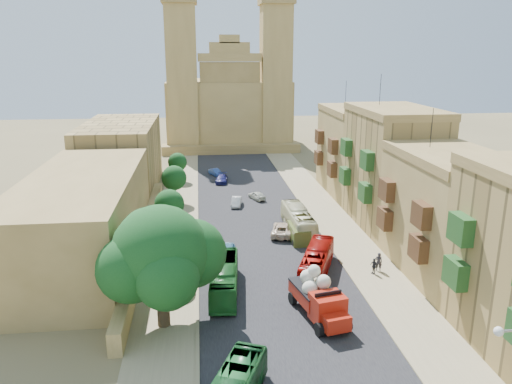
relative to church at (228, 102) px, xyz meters
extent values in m
plane|color=brown|center=(0.00, -78.61, -9.52)|extent=(260.00, 260.00, 0.00)
cube|color=black|center=(0.00, -48.61, -9.51)|extent=(14.00, 140.00, 0.01)
cube|color=#8A7C5A|center=(9.50, -48.61, -9.51)|extent=(5.00, 140.00, 0.01)
cube|color=#8A7C5A|center=(-9.50, -48.61, -9.51)|extent=(5.00, 140.00, 0.01)
cube|color=#8A7C5A|center=(7.00, -48.61, -9.46)|extent=(0.25, 140.00, 0.12)
cube|color=#8A7C5A|center=(-7.00, -48.61, -9.46)|extent=(0.25, 140.00, 0.12)
cube|color=#1F4B1E|center=(11.55, -77.69, -4.96)|extent=(0.90, 2.20, 2.00)
cube|color=#1F4B1E|center=(11.55, -77.69, -1.60)|extent=(0.90, 2.20, 2.00)
cube|color=olive|center=(16.00, -67.61, -4.27)|extent=(8.00, 14.00, 10.50)
cube|color=olive|center=(16.00, -67.61, 1.38)|extent=(8.20, 14.00, 0.80)
cylinder|color=black|center=(15.00, -64.81, 3.58)|extent=(0.06, 0.06, 3.60)
cube|color=#472B17|center=(11.55, -71.53, -5.53)|extent=(0.90, 2.20, 2.00)
cube|color=#472B17|center=(11.55, -63.69, -5.53)|extent=(0.90, 2.20, 2.00)
cube|color=#472B17|center=(11.55, -71.53, -2.59)|extent=(0.90, 2.20, 2.00)
cube|color=#472B17|center=(11.55, -63.69, -2.59)|extent=(0.90, 2.20, 2.00)
cube|color=#9D8047|center=(16.00, -53.61, -3.02)|extent=(8.00, 14.00, 13.00)
cube|color=olive|center=(16.00, -53.61, 3.88)|extent=(8.20, 14.00, 0.80)
cylinder|color=black|center=(15.00, -50.81, 6.08)|extent=(0.06, 0.06, 3.60)
cube|color=#1F4B1E|center=(11.55, -57.53, -4.58)|extent=(0.90, 2.20, 2.00)
cube|color=#1F4B1E|center=(11.55, -49.69, -4.58)|extent=(0.90, 2.20, 2.00)
cube|color=#1F4B1E|center=(11.55, -57.53, -0.94)|extent=(0.90, 2.20, 2.00)
cube|color=#1F4B1E|center=(11.55, -49.69, -0.94)|extent=(0.90, 2.20, 2.00)
cube|color=olive|center=(16.00, -39.61, -3.77)|extent=(8.00, 14.00, 11.50)
cube|color=olive|center=(16.00, -39.61, 2.38)|extent=(8.20, 14.00, 0.80)
cylinder|color=black|center=(15.00, -36.81, 4.58)|extent=(0.06, 0.06, 3.60)
cube|color=#472B17|center=(11.55, -43.53, -5.15)|extent=(0.90, 2.20, 2.00)
cube|color=#472B17|center=(11.55, -35.69, -5.15)|extent=(0.90, 2.20, 2.00)
cube|color=#472B17|center=(11.55, -43.53, -1.93)|extent=(0.90, 2.20, 2.00)
cube|color=#472B17|center=(11.55, -35.69, -1.93)|extent=(0.90, 2.20, 2.00)
cube|color=olive|center=(-12.50, -58.61, -8.62)|extent=(1.00, 40.00, 1.80)
cube|color=olive|center=(-18.00, -60.61, -5.32)|extent=(10.00, 28.00, 8.40)
cube|color=#9D8047|center=(-18.00, -34.61, -4.52)|extent=(10.00, 22.00, 10.00)
cube|color=olive|center=(0.00, 2.39, -2.52)|extent=(26.00, 20.00, 14.00)
cube|color=olive|center=(0.00, -8.11, -8.62)|extent=(28.00, 4.00, 1.80)
cube|color=olive|center=(0.00, -6.41, 0.48)|extent=(12.00, 2.00, 16.00)
cube|color=olive|center=(0.00, -6.41, 9.38)|extent=(12.60, 2.40, 1.60)
cube|color=olive|center=(0.00, -6.41, 11.08)|extent=(8.00, 2.00, 2.40)
cube|color=olive|center=(0.00, -6.41, 12.88)|extent=(4.00, 2.00, 1.60)
cube|color=olive|center=(-9.50, -5.11, 4.98)|extent=(6.00, 6.00, 29.00)
cube|color=olive|center=(-9.50, -5.11, 20.08)|extent=(6.80, 6.80, 1.40)
cube|color=olive|center=(9.50, -5.11, 4.98)|extent=(6.00, 6.00, 29.00)
cube|color=olive|center=(9.50, -5.11, 20.08)|extent=(6.80, 6.80, 1.40)
cylinder|color=#36291B|center=(-9.50, -74.61, -7.73)|extent=(0.94, 0.94, 3.56)
sphere|color=#0E3413|center=(-9.50, -74.61, -3.70)|extent=(7.13, 7.13, 7.13)
sphere|color=#0E3413|center=(-7.25, -73.49, -4.26)|extent=(5.25, 5.25, 5.25)
sphere|color=#0E3413|center=(-11.56, -75.46, -4.45)|extent=(4.88, 4.88, 4.88)
sphere|color=#0E3413|center=(-8.94, -76.86, -4.64)|extent=(4.50, 4.50, 4.50)
sphere|color=#0E3413|center=(-10.53, -72.55, -2.95)|extent=(4.13, 4.13, 4.13)
cylinder|color=#36291B|center=(-10.00, -66.61, -8.26)|extent=(0.44, 0.44, 2.52)
sphere|color=#0E3413|center=(-10.00, -66.61, -5.71)|extent=(3.67, 3.67, 3.67)
cylinder|color=#36291B|center=(-10.00, -54.61, -8.36)|extent=(0.44, 0.44, 2.30)
sphere|color=#0E3413|center=(-10.00, -54.61, -6.04)|extent=(3.35, 3.35, 3.35)
cylinder|color=#36291B|center=(-10.00, -42.61, -8.35)|extent=(0.44, 0.44, 2.32)
sphere|color=#0E3413|center=(-10.00, -42.61, -6.01)|extent=(3.38, 3.38, 3.38)
cylinder|color=#36291B|center=(-10.00, -30.61, -8.49)|extent=(0.44, 0.44, 2.05)
sphere|color=#0E3413|center=(-10.00, -30.61, -6.42)|extent=(2.98, 2.98, 2.98)
sphere|color=white|center=(6.40, -90.61, -1.52)|extent=(0.44, 0.44, 0.44)
cube|color=#A71C0C|center=(2.12, -73.62, -8.10)|extent=(3.29, 4.52, 1.02)
cube|color=black|center=(2.12, -73.62, -7.53)|extent=(3.36, 4.59, 0.14)
cube|color=#A71C0C|center=(2.66, -76.18, -7.98)|extent=(2.73, 2.38, 2.04)
cube|color=#A71C0C|center=(2.95, -77.51, -8.44)|extent=(2.17, 1.73, 1.14)
cube|color=black|center=(2.66, -76.18, -7.19)|extent=(2.13, 0.56, 1.02)
cylinder|color=black|center=(1.76, -77.41, -9.00)|extent=(0.60, 1.08, 1.02)
cylinder|color=black|center=(3.99, -76.94, -9.00)|extent=(0.60, 1.08, 1.02)
cylinder|color=black|center=(0.73, -72.52, -9.00)|extent=(0.60, 1.08, 1.02)
cylinder|color=black|center=(2.95, -72.05, -9.00)|extent=(0.60, 1.08, 1.02)
sphere|color=beige|center=(1.71, -74.41, -7.24)|extent=(1.25, 1.25, 1.25)
sphere|color=beige|center=(2.75, -73.84, -7.24)|extent=(1.25, 1.25, 1.25)
sphere|color=beige|center=(1.98, -72.96, -7.24)|extent=(1.25, 1.25, 1.25)
sphere|color=beige|center=(1.65, -73.61, -6.62)|extent=(1.14, 1.14, 1.14)
sphere|color=beige|center=(2.72, -74.54, -6.68)|extent=(1.14, 1.14, 1.14)
sphere|color=beige|center=(2.14, -73.73, -6.11)|extent=(1.02, 1.02, 1.02)
cube|color=#45531F|center=(4.00, -58.61, -8.65)|extent=(1.83, 4.20, 1.73)
cylinder|color=black|center=(3.18, -60.08, -9.17)|extent=(0.27, 0.69, 0.69)
cylinder|color=black|center=(4.82, -60.07, -9.17)|extent=(0.27, 0.69, 0.69)
cylinder|color=black|center=(3.18, -57.15, -9.17)|extent=(0.27, 0.69, 0.69)
cylinder|color=black|center=(4.82, -57.15, -9.17)|extent=(0.27, 0.69, 0.69)
imported|color=#1C6323|center=(-4.66, -69.74, -8.23)|extent=(2.98, 9.37, 2.57)
imported|color=#990B08|center=(4.00, -67.06, -8.26)|extent=(5.29, 9.12, 2.50)
imported|color=beige|center=(4.52, -55.70, -8.16)|extent=(2.50, 9.81, 2.72)
imported|color=teal|center=(-3.97, -62.40, -8.88)|extent=(1.99, 3.91, 1.27)
imported|color=#BEBEBE|center=(-1.76, -44.96, -8.93)|extent=(1.78, 3.70, 1.17)
imported|color=beige|center=(2.54, -56.62, -8.83)|extent=(3.39, 5.30, 1.36)
imported|color=navy|center=(-3.14, -32.29, -8.89)|extent=(2.23, 4.45, 1.24)
imported|color=beige|center=(1.31, -42.26, -8.94)|extent=(2.48, 3.61, 1.14)
imported|color=#2A4895|center=(-3.94, -27.41, -8.96)|extent=(2.41, 3.54, 1.10)
imported|color=#26232A|center=(9.93, -67.08, -8.61)|extent=(0.76, 0.60, 1.82)
imported|color=#28292F|center=(9.27, -67.66, -8.76)|extent=(0.68, 0.96, 1.52)
camera|label=1|loc=(-6.42, -108.71, 10.31)|focal=35.00mm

